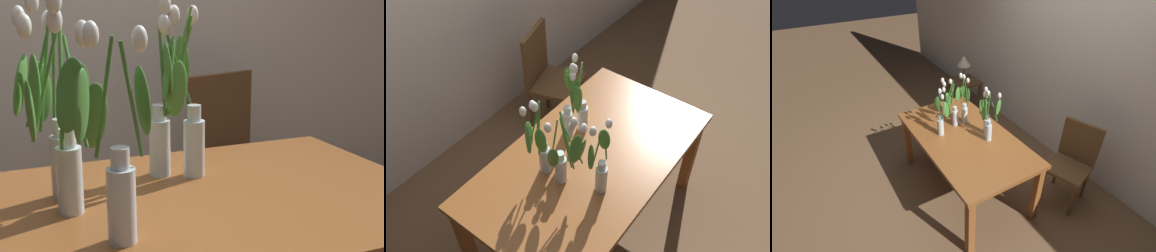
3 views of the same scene
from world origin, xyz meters
TOP-DOWN VIEW (x-y plane):
  - ground_plane at (0.00, 0.00)m, footprint 18.00×18.00m
  - room_wall_rear at (0.00, 1.45)m, footprint 9.00×0.10m
  - dining_table at (0.00, 0.00)m, footprint 1.60×0.90m
  - tulip_vase_0 at (-0.25, -0.02)m, footprint 0.19×0.19m
  - tulip_vase_1 at (-0.17, -0.19)m, footprint 0.20×0.11m
  - tulip_vase_2 at (0.09, 0.22)m, footprint 0.18×0.19m
  - tulip_vase_3 at (0.14, 0.18)m, footprint 0.15×0.11m
  - tulip_vase_4 at (-0.27, 0.15)m, footprint 0.17×0.17m
  - dining_chair at (0.69, 0.92)m, footprint 0.50×0.50m
  - side_table at (-1.54, 0.92)m, footprint 0.44×0.44m
  - table_lamp at (-1.59, 0.94)m, footprint 0.22×0.22m
  - pillar_candle at (-1.40, 0.86)m, footprint 0.06×0.06m

SIDE VIEW (x-z plane):
  - ground_plane at x=0.00m, z-range 0.00..0.00m
  - side_table at x=-1.54m, z-range 0.16..0.71m
  - dining_chair at x=0.69m, z-range 0.06..0.99m
  - pillar_candle at x=-1.40m, z-range 0.55..0.62m
  - dining_table at x=0.00m, z-range 0.28..1.02m
  - table_lamp at x=-1.59m, z-range 0.66..1.06m
  - tulip_vase_1 at x=-0.17m, z-range 0.67..1.18m
  - tulip_vase_2 at x=0.09m, z-range 0.66..1.19m
  - tulip_vase_4 at x=-0.27m, z-range 0.66..1.24m
  - tulip_vase_3 at x=0.14m, z-range 0.68..1.24m
  - tulip_vase_0 at x=-0.25m, z-range 0.67..1.26m
  - room_wall_rear at x=0.00m, z-range 0.00..2.70m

